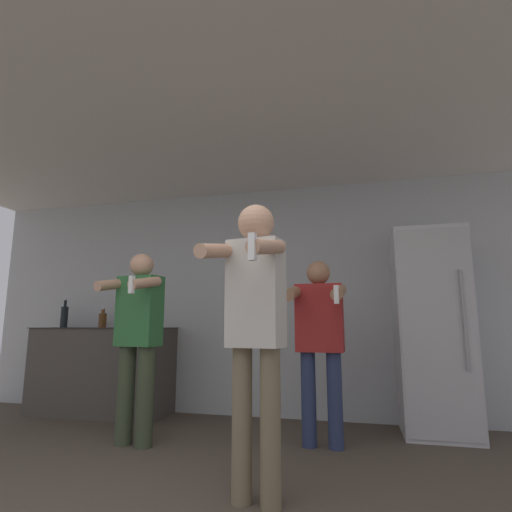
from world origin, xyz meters
name	(u,v)px	position (x,y,z in m)	size (l,w,h in m)	color
wall_back	(259,299)	(0.00, 3.04, 1.27)	(7.00, 0.06, 2.55)	#B2B7BC
ceiling_slab	(216,130)	(0.00, 1.50, 2.57)	(7.00, 3.53, 0.05)	silver
refrigerator	(432,330)	(1.75, 2.69, 0.94)	(0.64, 0.67, 1.88)	silver
counter	(102,370)	(-1.76, 2.72, 0.48)	(1.59, 0.61, 0.95)	#47423D
bottle_amber_bourbon	(103,319)	(-1.85, 2.80, 1.05)	(0.09, 0.09, 0.24)	#563314
bottle_dark_rum	(130,317)	(-1.50, 2.80, 1.07)	(0.06, 0.06, 0.29)	silver
bottle_brown_liquor	(64,316)	(-2.39, 2.80, 1.09)	(0.08, 0.08, 0.35)	black
person_woman_foreground	(255,316)	(0.49, 0.92, 1.04)	(0.45, 0.57, 1.73)	#75664C
person_man_side	(138,335)	(-0.77, 1.75, 0.90)	(0.48, 0.50, 1.61)	#38422D
person_spectator_back	(320,333)	(0.76, 2.06, 0.92)	(0.49, 0.52, 1.54)	navy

